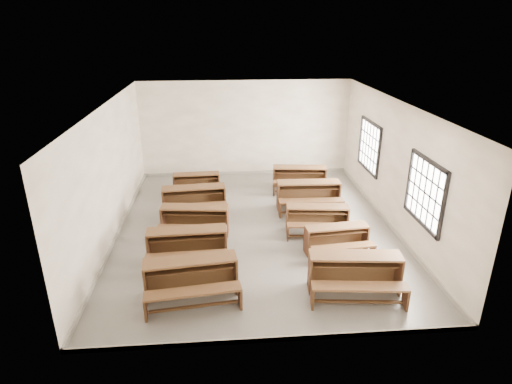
{
  "coord_description": "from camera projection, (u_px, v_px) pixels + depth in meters",
  "views": [
    {
      "loc": [
        -0.82,
        -9.88,
        4.98
      ],
      "look_at": [
        0.0,
        0.0,
        1.0
      ],
      "focal_mm": 30.0,
      "sensor_mm": 36.0,
      "label": 1
    }
  ],
  "objects": [
    {
      "name": "desk_set_6",
      "position": [
        337.0,
        238.0,
        9.76
      ],
      "size": [
        1.52,
        0.89,
        0.65
      ],
      "rotation": [
        0.0,
        0.0,
        0.1
      ],
      "color": "brown",
      "rests_on": "ground"
    },
    {
      "name": "desk_set_7",
      "position": [
        317.0,
        217.0,
        10.71
      ],
      "size": [
        1.63,
        0.97,
        0.7
      ],
      "rotation": [
        0.0,
        0.0,
        -0.11
      ],
      "color": "brown",
      "rests_on": "ground"
    },
    {
      "name": "desk_set_8",
      "position": [
        309.0,
        193.0,
        12.04
      ],
      "size": [
        1.8,
        0.97,
        0.8
      ],
      "rotation": [
        0.0,
        0.0,
        -0.03
      ],
      "color": "brown",
      "rests_on": "ground"
    },
    {
      "name": "desk_set_0",
      "position": [
        191.0,
        276.0,
        8.15
      ],
      "size": [
        1.86,
        1.12,
        0.79
      ],
      "rotation": [
        0.0,
        0.0,
        0.12
      ],
      "color": "brown",
      "rests_on": "ground"
    },
    {
      "name": "desk_set_9",
      "position": [
        299.0,
        177.0,
        13.41
      ],
      "size": [
        1.74,
        1.03,
        0.75
      ],
      "rotation": [
        0.0,
        0.0,
        -0.11
      ],
      "color": "brown",
      "rests_on": "ground"
    },
    {
      "name": "desk_set_4",
      "position": [
        196.0,
        182.0,
        13.14
      ],
      "size": [
        1.44,
        0.79,
        0.63
      ],
      "rotation": [
        0.0,
        0.0,
        0.05
      ],
      "color": "brown",
      "rests_on": "ground"
    },
    {
      "name": "desk_set_1",
      "position": [
        187.0,
        244.0,
        9.34
      ],
      "size": [
        1.76,
        0.97,
        0.78
      ],
      "rotation": [
        0.0,
        0.0,
        0.04
      ],
      "color": "brown",
      "rests_on": "ground"
    },
    {
      "name": "desk_set_3",
      "position": [
        194.0,
        198.0,
        11.74
      ],
      "size": [
        1.78,
        1.02,
        0.77
      ],
      "rotation": [
        0.0,
        0.0,
        0.08
      ],
      "color": "brown",
      "rests_on": "ground"
    },
    {
      "name": "room",
      "position": [
        260.0,
        148.0,
        10.27
      ],
      "size": [
        8.5,
        8.5,
        3.2
      ],
      "color": "slate",
      "rests_on": "ground"
    },
    {
      "name": "desk_set_2",
      "position": [
        195.0,
        219.0,
        10.56
      ],
      "size": [
        1.74,
        1.04,
        0.75
      ],
      "rotation": [
        0.0,
        0.0,
        -0.11
      ],
      "color": "brown",
      "rests_on": "ground"
    },
    {
      "name": "desk_set_5",
      "position": [
        355.0,
        271.0,
        8.29
      ],
      "size": [
        1.86,
        1.1,
        0.8
      ],
      "rotation": [
        0.0,
        0.0,
        -0.11
      ],
      "color": "brown",
      "rests_on": "ground"
    }
  ]
}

